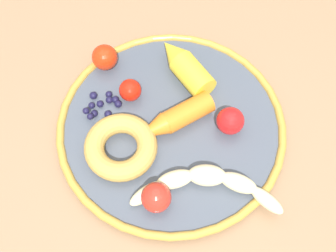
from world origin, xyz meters
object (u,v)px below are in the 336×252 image
object	(u,v)px
banana	(207,183)
tomato_mid	(130,90)
carrot_yellow	(184,66)
dining_table	(172,158)
blueberry_pile	(103,105)
tomato_extra	(156,197)
plate	(168,127)
tomato_near	(230,121)
tomato_far	(105,57)
donut	(121,147)
carrot_orange	(173,120)

from	to	relation	value
banana	tomato_mid	bearing A→B (deg)	116.30
carrot_yellow	dining_table	bearing A→B (deg)	-110.42
blueberry_pile	tomato_extra	size ratio (longest dim) A/B	1.44
plate	banana	size ratio (longest dim) A/B	1.64
banana	blueberry_pile	bearing A→B (deg)	129.43
tomato_near	tomato_extra	distance (m)	0.16
tomato_near	tomato_far	xyz separation A→B (m)	(-0.16, 0.14, -0.00)
donut	banana	bearing A→B (deg)	-34.81
banana	dining_table	bearing A→B (deg)	108.05
tomato_mid	tomato_far	bearing A→B (deg)	115.14
dining_table	tomato_far	bearing A→B (deg)	120.65
banana	carrot_yellow	bearing A→B (deg)	87.66
blueberry_pile	tomato_extra	world-z (taller)	tomato_extra
plate	carrot_yellow	xyz separation A→B (m)	(0.04, 0.09, 0.02)
dining_table	tomato_near	bearing A→B (deg)	-4.64
plate	tomato_extra	size ratio (longest dim) A/B	8.33
plate	tomato_far	xyz separation A→B (m)	(-0.08, 0.13, 0.02)
carrot_yellow	tomato_mid	distance (m)	0.09
dining_table	tomato_mid	size ratio (longest dim) A/B	29.76
tomato_mid	tomato_far	xyz separation A→B (m)	(-0.03, 0.07, 0.00)
donut	tomato_far	bearing A→B (deg)	91.50
tomato_mid	carrot_orange	bearing A→B (deg)	-48.68
carrot_orange	tomato_mid	world-z (taller)	same
tomato_mid	tomato_far	distance (m)	0.07
tomato_far	plate	bearing A→B (deg)	-58.66
tomato_extra	carrot_orange	bearing A→B (deg)	68.47
carrot_orange	blueberry_pile	xyz separation A→B (m)	(-0.10, 0.05, -0.01)
dining_table	carrot_orange	bearing A→B (deg)	77.79
dining_table	carrot_yellow	world-z (taller)	carrot_yellow
blueberry_pile	tomato_far	xyz separation A→B (m)	(0.01, 0.08, 0.01)
donut	tomato_far	world-z (taller)	tomato_far
tomato_far	tomato_extra	world-z (taller)	same
carrot_orange	tomato_extra	size ratio (longest dim) A/B	3.15
dining_table	carrot_yellow	distance (m)	0.16
carrot_yellow	tomato_mid	size ratio (longest dim) A/B	3.40
plate	tomato_extra	xyz separation A→B (m)	(-0.04, -0.11, 0.02)
carrot_orange	tomato_mid	distance (m)	0.08
carrot_orange	donut	xyz separation A→B (m)	(-0.08, -0.03, -0.00)
banana	blueberry_pile	xyz separation A→B (m)	(-0.13, 0.15, -0.01)
plate	donut	bearing A→B (deg)	-159.29
tomato_near	tomato_extra	world-z (taller)	same
carrot_yellow	blueberry_pile	size ratio (longest dim) A/B	1.98
banana	tomato_extra	world-z (taller)	tomato_extra
carrot_orange	carrot_yellow	world-z (taller)	carrot_yellow
blueberry_pile	plate	bearing A→B (deg)	-28.90
donut	blueberry_pile	bearing A→B (deg)	103.03
blueberry_pile	tomato_near	world-z (taller)	tomato_near
carrot_orange	carrot_yellow	xyz separation A→B (m)	(0.03, 0.09, 0.00)
banana	carrot_orange	xyz separation A→B (m)	(-0.03, 0.10, 0.00)
carrot_orange	tomato_far	bearing A→B (deg)	123.75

